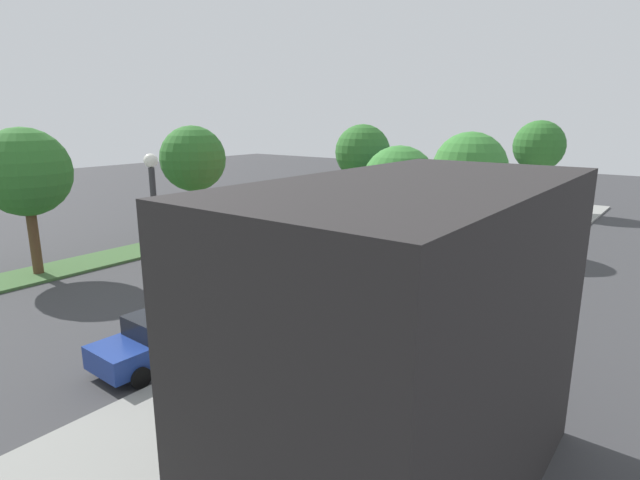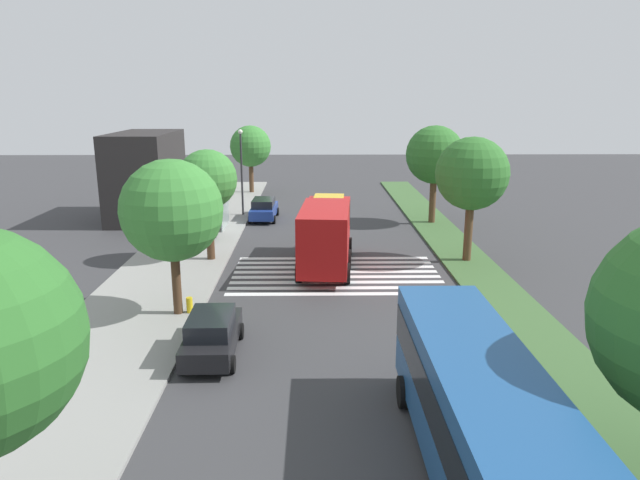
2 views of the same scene
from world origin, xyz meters
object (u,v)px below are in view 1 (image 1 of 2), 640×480
object	(u,v)px
median_tree_far_west	(363,152)
median_tree_west	(193,159)
parked_car_west	(457,220)
sidewalk_tree_west	(470,170)
street_lamp	(158,258)
sidewalk_tree_center	(399,184)
fire_hydrant	(456,239)
transit_bus	(408,183)
median_tree_center	(25,173)
fire_truck	(301,221)
parked_car_mid	(167,335)
sidewalk_tree_far_west	(539,146)
bench_near_shelter	(358,301)
bus_stop_shelter	(295,298)

from	to	relation	value
median_tree_far_west	median_tree_west	xyz separation A→B (m)	(20.05, -0.00, 0.64)
parked_car_west	sidewalk_tree_west	size ratio (longest dim) A/B	0.65
street_lamp	sidewalk_tree_center	xyz separation A→B (m)	(-12.74, 0.40, 0.73)
median_tree_west	fire_hydrant	size ratio (longest dim) A/B	10.23
transit_bus	median_tree_center	world-z (taller)	median_tree_center
fire_truck	parked_car_mid	xyz separation A→B (m)	(12.58, 4.58, -1.22)
parked_car_west	sidewalk_tree_far_west	xyz separation A→B (m)	(-10.86, 2.20, 4.61)
sidewalk_tree_center	median_tree_west	size ratio (longest dim) A/B	0.90
fire_truck	fire_hydrant	world-z (taller)	fire_truck
parked_car_west	median_tree_center	size ratio (longest dim) A/B	0.62
fire_truck	street_lamp	distance (m)	15.43
median_tree_west	median_tree_center	xyz separation A→B (m)	(10.14, -0.00, 0.01)
parked_car_mid	median_tree_center	bearing A→B (deg)	-95.97
bench_near_shelter	fire_hydrant	world-z (taller)	bench_near_shelter
sidewalk_tree_west	fire_hydrant	world-z (taller)	sidewalk_tree_west
sidewalk_tree_far_west	sidewalk_tree_west	distance (m)	14.88
bench_near_shelter	fire_hydrant	distance (m)	12.93
sidewalk_tree_far_west	sidewalk_tree_west	world-z (taller)	sidewalk_tree_far_west
bench_near_shelter	bus_stop_shelter	bearing A→B (deg)	0.49
parked_car_mid	fire_hydrant	size ratio (longest dim) A/B	6.68
sidewalk_tree_far_west	fire_hydrant	bearing A→B (deg)	-1.92
median_tree_center	bench_near_shelter	bearing A→B (deg)	108.92
parked_car_west	median_tree_west	xyz separation A→B (m)	(12.19, -12.84, 4.31)
parked_car_west	parked_car_mid	xyz separation A→B (m)	(24.03, 0.00, -0.01)
sidewalk_tree_west	sidewalk_tree_center	xyz separation A→B (m)	(8.60, 0.00, 0.03)
bench_near_shelter	sidewalk_tree_west	bearing A→B (deg)	-177.00
bench_near_shelter	sidewalk_tree_west	world-z (taller)	sidewalk_tree_west
street_lamp	sidewalk_tree_center	bearing A→B (deg)	178.20
parked_car_mid	transit_bus	bearing A→B (deg)	-164.45
parked_car_west	parked_car_mid	size ratio (longest dim) A/B	0.96
transit_bus	median_tree_far_west	xyz separation A→B (m)	(-0.17, -4.95, 2.50)
bus_stop_shelter	sidewalk_tree_far_west	size ratio (longest dim) A/B	0.47
bus_stop_shelter	fire_truck	bearing A→B (deg)	-141.74
bus_stop_shelter	sidewalk_tree_west	xyz separation A→B (m)	(-16.93, -0.71, 2.90)
fire_truck	fire_hydrant	distance (m)	9.81
fire_truck	bus_stop_shelter	bearing A→B (deg)	42.93
parked_car_west	median_tree_west	distance (m)	18.22
street_lamp	sidewalk_tree_far_west	xyz separation A→B (m)	(-36.21, 0.40, 1.40)
sidewalk_tree_center	median_tree_far_west	xyz separation A→B (m)	(-20.47, -15.05, -0.27)
street_lamp	median_tree_west	xyz separation A→B (m)	(-13.17, -14.65, 1.10)
fire_truck	bench_near_shelter	bearing A→B (deg)	58.27
median_tree_center	transit_bus	bearing A→B (deg)	170.64
median_tree_center	median_tree_west	bearing A→B (deg)	180.00
fire_truck	sidewalk_tree_far_west	world-z (taller)	sidewalk_tree_far_west
parked_car_west	median_tree_far_west	xyz separation A→B (m)	(-7.87, -12.84, 3.67)
parked_car_mid	bench_near_shelter	world-z (taller)	parked_car_mid
transit_bus	sidewalk_tree_west	bearing A→B (deg)	-139.05
fire_truck	sidewalk_tree_far_west	size ratio (longest dim) A/B	1.19
street_lamp	fire_hydrant	distance (m)	21.59
fire_truck	median_tree_west	size ratio (longest dim) A/B	1.23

